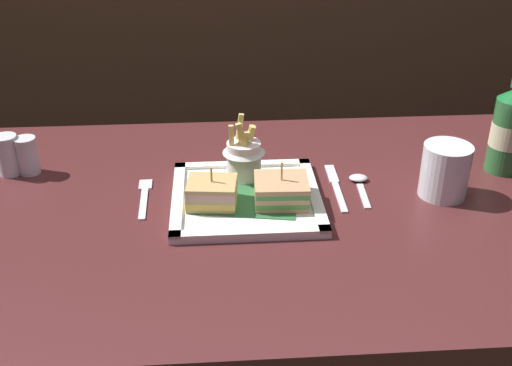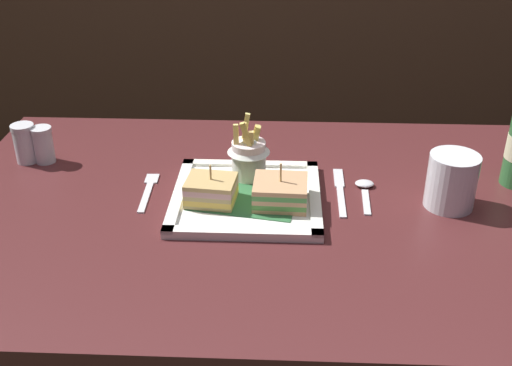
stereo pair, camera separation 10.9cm
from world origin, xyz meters
The scene contains 12 objects.
dining_table centered at (0.00, 0.00, 0.59)m, with size 1.15×0.76×0.76m.
square_plate centered at (-0.03, 0.01, 0.77)m, with size 0.26×0.26×0.02m.
sandwich_half_left centered at (-0.09, -0.01, 0.79)m, with size 0.09×0.08×0.07m.
sandwich_half_right centered at (0.03, -0.01, 0.79)m, with size 0.10×0.09×0.08m.
fries_cup centered at (-0.03, 0.08, 0.82)m, with size 0.08×0.08×0.12m.
beer_bottle centered at (0.47, 0.10, 0.85)m, with size 0.07×0.07×0.25m.
water_glass centered at (0.32, 0.01, 0.80)m, with size 0.09×0.09×0.10m.
fork centered at (-0.22, 0.04, 0.76)m, with size 0.03×0.14×0.00m.
knife centered at (0.14, 0.06, 0.76)m, with size 0.02×0.18×0.00m.
spoon centered at (0.18, 0.06, 0.77)m, with size 0.03×0.12×0.01m.
salt_shaker centered at (-0.48, 0.15, 0.80)m, with size 0.04×0.04×0.08m.
pepper_shaker centered at (-0.45, 0.15, 0.79)m, with size 0.04×0.04×0.07m.
Camera 1 is at (-0.08, -0.95, 1.33)m, focal length 44.00 mm.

